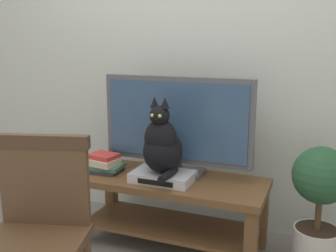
% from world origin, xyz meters
% --- Properties ---
extents(back_wall, '(7.00, 0.12, 2.80)m').
position_xyz_m(back_wall, '(0.00, 0.95, 1.40)').
color(back_wall, '#B7BCB2').
rests_on(back_wall, ground).
extents(tv_stand, '(1.21, 0.49, 0.46)m').
position_xyz_m(tv_stand, '(0.02, 0.45, 0.33)').
color(tv_stand, brown).
rests_on(tv_stand, ground).
extents(tv, '(0.99, 0.20, 0.64)m').
position_xyz_m(tv, '(0.02, 0.55, 0.80)').
color(tv, '#4C4C51').
rests_on(tv, tv_stand).
extents(media_box, '(0.38, 0.24, 0.06)m').
position_xyz_m(media_box, '(-0.01, 0.39, 0.49)').
color(media_box, '#BCBCC1').
rests_on(media_box, tv_stand).
extents(cat, '(0.24, 0.32, 0.48)m').
position_xyz_m(cat, '(-0.01, 0.37, 0.70)').
color(cat, black).
rests_on(cat, media_box).
extents(wooden_chair, '(0.53, 0.53, 0.92)m').
position_xyz_m(wooden_chair, '(-0.22, -0.52, 0.54)').
color(wooden_chair, '#513823').
rests_on(wooden_chair, ground).
extents(book_stack, '(0.24, 0.20, 0.12)m').
position_xyz_m(book_stack, '(-0.44, 0.42, 0.52)').
color(book_stack, '#2D2D33').
rests_on(book_stack, tv_stand).
extents(potted_plant, '(0.33, 0.33, 0.73)m').
position_xyz_m(potted_plant, '(0.91, 0.55, 0.42)').
color(potted_plant, beige).
rests_on(potted_plant, ground).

